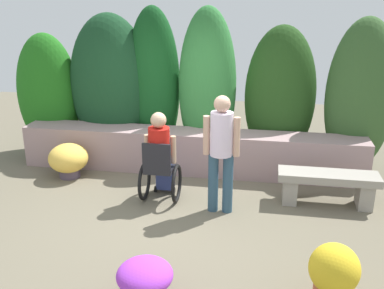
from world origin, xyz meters
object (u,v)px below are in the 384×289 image
Objects in this scene: flower_pot_red_accent at (145,278)px; flower_pot_terracotta_by_wall at (334,274)px; person_standing_companion at (221,147)px; stone_bench at (328,184)px; flower_pot_purple_near at (69,160)px; person_in_wheelchair at (160,159)px.

flower_pot_terracotta_by_wall is at bearing 7.11° from flower_pot_red_accent.
person_standing_companion is 2.26m from flower_pot_terracotta_by_wall.
stone_bench is 0.85× the size of person_standing_companion.
flower_pot_purple_near is 3.45m from flower_pot_red_accent.
person_in_wheelchair reaches higher than flower_pot_terracotta_by_wall.
flower_pot_purple_near is (-2.58, 0.77, -0.64)m from person_standing_companion.
flower_pot_terracotta_by_wall reaches higher than flower_pot_red_accent.
flower_pot_red_accent is at bearing -53.04° from flower_pot_purple_near.
flower_pot_terracotta_by_wall is at bearing -52.59° from person_standing_companion.
person_standing_companion is at bearing -12.75° from person_in_wheelchair.
stone_bench is 2.14× the size of flower_pot_terracotta_by_wall.
stone_bench is 1.67m from person_standing_companion.
person_in_wheelchair reaches higher than stone_bench.
person_standing_companion is (-1.47, -0.47, 0.62)m from stone_bench.
person_in_wheelchair reaches higher than flower_pot_purple_near.
person_standing_companion reaches higher than stone_bench.
flower_pot_purple_near is (-1.69, 0.55, -0.32)m from person_in_wheelchair.
flower_pot_terracotta_by_wall is 1.81m from flower_pot_red_accent.
person_standing_companion reaches higher than flower_pot_terracotta_by_wall.
flower_pot_terracotta_by_wall is (2.17, -1.98, -0.28)m from person_in_wheelchair.
person_in_wheelchair is at bearing 137.68° from flower_pot_terracotta_by_wall.
flower_pot_purple_near is at bearing 164.74° from person_standing_companion.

